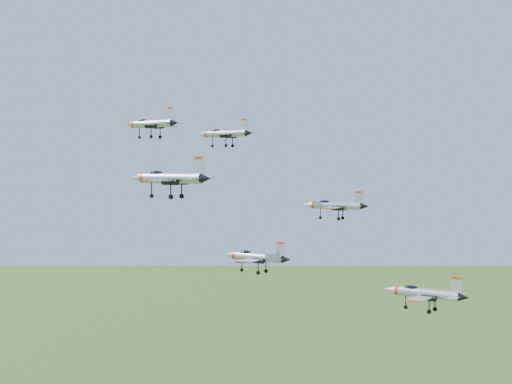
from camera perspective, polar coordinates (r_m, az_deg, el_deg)
The scene contains 6 objects.
jet_lead at distance 139.86m, azimuth -8.43°, elevation 5.43°, with size 13.92×11.47×3.72m.
jet_left_high at distance 123.13m, azimuth -2.57°, elevation 4.70°, with size 11.36×9.35×3.04m.
jet_right_high at distance 96.04m, azimuth -7.01°, elevation 1.13°, with size 13.38×11.05×3.58m.
jet_left_low at distance 117.17m, azimuth 6.30°, elevation -1.06°, with size 11.36×9.47×3.04m.
jet_right_low at distance 99.52m, azimuth -0.02°, elevation -5.20°, with size 10.99×9.01×2.95m.
jet_trail at distance 101.04m, azimuth 13.29°, elevation -7.86°, with size 12.27×10.09×3.29m.
Camera 1 is at (64.21, -96.03, 141.60)m, focal length 50.00 mm.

